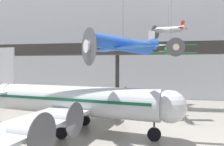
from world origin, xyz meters
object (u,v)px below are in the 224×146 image
Objects in this scene: suspended_plane_blue_trainer at (123,45)px; suspended_plane_green_biplane at (171,50)px; suspended_plane_silver_racer at (168,30)px; airliner_silver_main at (71,101)px.

suspended_plane_blue_trainer is 13.70m from suspended_plane_green_biplane.
suspended_plane_silver_racer reaches higher than suspended_plane_blue_trainer.
suspended_plane_silver_racer reaches higher than airliner_silver_main.
suspended_plane_green_biplane reaches higher than airliner_silver_main.
airliner_silver_main is 3.10× the size of suspended_plane_green_biplane.
suspended_plane_blue_trainer is at bearing -29.56° from suspended_plane_green_biplane.
suspended_plane_green_biplane is (4.85, 12.81, 0.44)m from suspended_plane_blue_trainer.
suspended_plane_silver_racer is at bearing 65.39° from airliner_silver_main.
suspended_plane_silver_racer is (5.16, 22.09, 4.56)m from suspended_plane_blue_trainer.
suspended_plane_green_biplane is 10.16m from suspended_plane_silver_racer.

